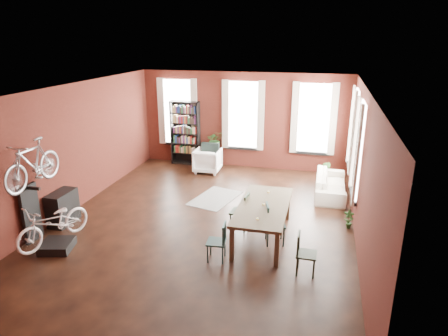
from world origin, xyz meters
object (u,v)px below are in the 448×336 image
(cream_sofa, at_px, (331,181))
(dining_chair_d, at_px, (275,224))
(dining_chair_b, at_px, (239,212))
(dining_chair_c, at_px, (306,254))
(dining_table, at_px, (263,222))
(plant_stand, at_px, (214,157))
(bookshelf, at_px, (185,133))
(dining_chair_a, at_px, (216,242))
(white_armchair, at_px, (208,159))
(bicycle_floor, at_px, (51,205))
(console_table, at_px, (63,208))
(bike_trainer, at_px, (57,246))

(cream_sofa, bearing_deg, dining_chair_d, 159.95)
(dining_chair_b, relative_size, dining_chair_c, 1.07)
(dining_table, xyz_separation_m, dining_chair_d, (0.29, -0.15, 0.05))
(dining_table, bearing_deg, plant_stand, 117.24)
(dining_chair_b, height_order, cream_sofa, dining_chair_b)
(dining_chair_b, height_order, bookshelf, bookshelf)
(dining_chair_a, relative_size, white_armchair, 0.94)
(dining_table, height_order, dining_chair_c, dining_chair_c)
(dining_chair_a, distance_m, bookshelf, 6.52)
(dining_chair_a, relative_size, dining_chair_b, 0.92)
(white_armchair, bearing_deg, dining_table, 119.98)
(dining_chair_b, distance_m, plant_stand, 4.82)
(dining_table, bearing_deg, dining_chair_d, -27.12)
(dining_chair_d, bearing_deg, bookshelf, 23.13)
(dining_table, xyz_separation_m, plant_stand, (-2.46, 4.76, -0.09))
(white_armchair, bearing_deg, dining_chair_d, 121.92)
(dining_chair_d, distance_m, plant_stand, 5.63)
(dining_chair_d, xyz_separation_m, plant_stand, (-2.75, 4.91, -0.15))
(dining_table, bearing_deg, dining_chair_a, -124.06)
(dining_table, height_order, cream_sofa, cream_sofa)
(dining_table, distance_m, dining_chair_a, 1.36)
(cream_sofa, bearing_deg, plant_stand, 66.57)
(dining_chair_c, height_order, cream_sofa, dining_chair_c)
(dining_table, distance_m, dining_chair_c, 1.55)
(dining_chair_b, bearing_deg, bicycle_floor, -57.79)
(dining_table, relative_size, dining_chair_a, 2.92)
(white_armchair, height_order, plant_stand, white_armchair)
(dining_chair_a, xyz_separation_m, bookshelf, (-2.73, 5.88, 0.70))
(dining_chair_b, relative_size, bicycle_floor, 0.52)
(dining_chair_b, xyz_separation_m, plant_stand, (-1.86, 4.44, -0.13))
(dining_chair_b, relative_size, cream_sofa, 0.42)
(cream_sofa, bearing_deg, console_table, 119.33)
(bike_trainer, bearing_deg, dining_chair_c, 4.66)
(dining_chair_b, bearing_deg, dining_chair_d, 66.07)
(dining_chair_d, bearing_deg, console_table, 78.84)
(bookshelf, xyz_separation_m, white_armchair, (0.99, -0.67, -0.67))
(dining_chair_d, bearing_deg, bike_trainer, 93.55)
(white_armchair, distance_m, bike_trainer, 5.92)
(dining_chair_d, relative_size, bike_trainer, 1.47)
(dining_chair_a, distance_m, bike_trainer, 3.42)
(bookshelf, relative_size, plant_stand, 3.56)
(dining_chair_a, xyz_separation_m, console_table, (-4.01, 0.68, -0.00))
(dining_chair_a, bearing_deg, dining_table, 141.05)
(bookshelf, relative_size, white_armchair, 2.58)
(bicycle_floor, bearing_deg, dining_chair_c, 22.07)
(cream_sofa, distance_m, console_table, 7.15)
(dining_table, xyz_separation_m, cream_sofa, (1.46, 3.06, 0.01))
(bike_trainer, bearing_deg, dining_table, 21.01)
(console_table, relative_size, bicycle_floor, 0.47)
(white_armchair, relative_size, console_table, 1.07)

